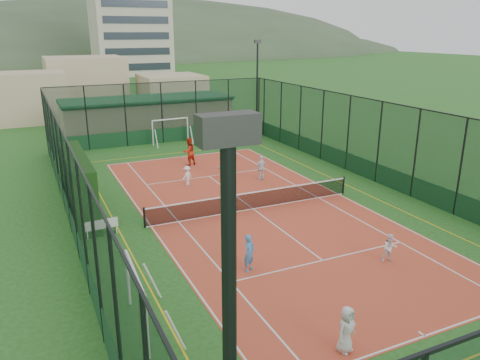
{
  "coord_description": "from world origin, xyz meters",
  "views": [
    {
      "loc": [
        -10.33,
        -20.6,
        8.99
      ],
      "look_at": [
        -0.09,
        1.47,
        1.2
      ],
      "focal_mm": 35.0,
      "sensor_mm": 36.0,
      "label": 1
    }
  ],
  "objects_px": {
    "child_near_mid": "(249,253)",
    "coach": "(189,152)",
    "clubhouse": "(148,115)",
    "child_near_left": "(346,329)",
    "floodlight_ne": "(257,88)",
    "child_far_left": "(187,175)",
    "apartment_tower": "(128,0)",
    "white_bench": "(101,227)",
    "child_far_right": "(261,168)",
    "futsal_goal_far": "(171,131)",
    "child_far_back": "(227,169)",
    "child_near_right": "(390,248)",
    "futsal_goal_near": "(137,301)"
  },
  "relations": [
    {
      "from": "child_near_right",
      "to": "child_far_left",
      "type": "xyz_separation_m",
      "value": [
        -4.23,
        12.92,
        -0.0
      ]
    },
    {
      "from": "coach",
      "to": "child_near_mid",
      "type": "bearing_deg",
      "value": 62.05
    },
    {
      "from": "child_near_left",
      "to": "child_near_mid",
      "type": "xyz_separation_m",
      "value": [
        -0.43,
        5.55,
        0.02
      ]
    },
    {
      "from": "child_near_right",
      "to": "child_far_back",
      "type": "distance_m",
      "value": 13.07
    },
    {
      "from": "clubhouse",
      "to": "futsal_goal_near",
      "type": "distance_m",
      "value": 30.83
    },
    {
      "from": "child_near_left",
      "to": "child_near_right",
      "type": "relative_size",
      "value": 1.21
    },
    {
      "from": "apartment_tower",
      "to": "child_near_mid",
      "type": "bearing_deg",
      "value": -99.75
    },
    {
      "from": "futsal_goal_far",
      "to": "child_far_right",
      "type": "height_order",
      "value": "futsal_goal_far"
    },
    {
      "from": "floodlight_ne",
      "to": "coach",
      "type": "relative_size",
      "value": 4.25
    },
    {
      "from": "child_far_left",
      "to": "floodlight_ne",
      "type": "bearing_deg",
      "value": -163.99
    },
    {
      "from": "child_far_left",
      "to": "child_far_back",
      "type": "height_order",
      "value": "child_far_back"
    },
    {
      "from": "futsal_goal_far",
      "to": "child_far_back",
      "type": "relative_size",
      "value": 2.32
    },
    {
      "from": "futsal_goal_near",
      "to": "child_far_right",
      "type": "height_order",
      "value": "futsal_goal_near"
    },
    {
      "from": "white_bench",
      "to": "child_far_back",
      "type": "bearing_deg",
      "value": 28.63
    },
    {
      "from": "child_far_left",
      "to": "coach",
      "type": "xyz_separation_m",
      "value": [
        1.56,
        4.15,
        0.37
      ]
    },
    {
      "from": "child_near_left",
      "to": "child_far_right",
      "type": "bearing_deg",
      "value": 52.06
    },
    {
      "from": "child_far_right",
      "to": "apartment_tower",
      "type": "bearing_deg",
      "value": -104.7
    },
    {
      "from": "floodlight_ne",
      "to": "child_far_left",
      "type": "xyz_separation_m",
      "value": [
        -10.45,
        -11.29,
        -3.51
      ]
    },
    {
      "from": "apartment_tower",
      "to": "child_far_right",
      "type": "distance_m",
      "value": 79.48
    },
    {
      "from": "child_near_right",
      "to": "child_far_back",
      "type": "xyz_separation_m",
      "value": [
        -1.59,
        12.97,
        0.08
      ]
    },
    {
      "from": "child_far_left",
      "to": "child_far_right",
      "type": "xyz_separation_m",
      "value": [
        4.58,
        -0.96,
        0.18
      ]
    },
    {
      "from": "child_near_mid",
      "to": "coach",
      "type": "xyz_separation_m",
      "value": [
        2.81,
        15.33,
        0.22
      ]
    },
    {
      "from": "clubhouse",
      "to": "floodlight_ne",
      "type": "bearing_deg",
      "value": -32.12
    },
    {
      "from": "floodlight_ne",
      "to": "futsal_goal_far",
      "type": "distance_m",
      "value": 8.69
    },
    {
      "from": "apartment_tower",
      "to": "child_near_left",
      "type": "relative_size",
      "value": 20.58
    },
    {
      "from": "floodlight_ne",
      "to": "child_far_left",
      "type": "relative_size",
      "value": 6.87
    },
    {
      "from": "clubhouse",
      "to": "futsal_goal_far",
      "type": "distance_m",
      "value": 5.67
    },
    {
      "from": "clubhouse",
      "to": "white_bench",
      "type": "relative_size",
      "value": 10.15
    },
    {
      "from": "child_far_back",
      "to": "coach",
      "type": "relative_size",
      "value": 0.7
    },
    {
      "from": "child_near_right",
      "to": "coach",
      "type": "xyz_separation_m",
      "value": [
        -2.68,
        17.07,
        0.37
      ]
    },
    {
      "from": "child_far_left",
      "to": "futsal_goal_near",
      "type": "bearing_deg",
      "value": 33.94
    },
    {
      "from": "clubhouse",
      "to": "child_near_left",
      "type": "xyz_separation_m",
      "value": [
        -2.67,
        -33.41,
        -0.84
      ]
    },
    {
      "from": "floodlight_ne",
      "to": "child_near_right",
      "type": "relative_size",
      "value": 6.87
    },
    {
      "from": "child_near_mid",
      "to": "child_far_left",
      "type": "distance_m",
      "value": 11.25
    },
    {
      "from": "clubhouse",
      "to": "child_far_back",
      "type": "relative_size",
      "value": 11.14
    },
    {
      "from": "child_far_back",
      "to": "child_far_right",
      "type": "bearing_deg",
      "value": 167.76
    },
    {
      "from": "floodlight_ne",
      "to": "white_bench",
      "type": "bearing_deg",
      "value": -134.66
    },
    {
      "from": "white_bench",
      "to": "child_near_left",
      "type": "distance_m",
      "value": 12.52
    },
    {
      "from": "child_near_left",
      "to": "child_near_mid",
      "type": "height_order",
      "value": "child_near_mid"
    },
    {
      "from": "child_near_left",
      "to": "child_near_right",
      "type": "bearing_deg",
      "value": 17.92
    },
    {
      "from": "coach",
      "to": "child_far_left",
      "type": "bearing_deg",
      "value": 51.84
    },
    {
      "from": "clubhouse",
      "to": "coach",
      "type": "height_order",
      "value": "clubhouse"
    },
    {
      "from": "child_near_left",
      "to": "child_near_mid",
      "type": "bearing_deg",
      "value": 75.35
    },
    {
      "from": "child_far_left",
      "to": "coach",
      "type": "distance_m",
      "value": 4.45
    },
    {
      "from": "floodlight_ne",
      "to": "child_near_left",
      "type": "distance_m",
      "value": 30.38
    },
    {
      "from": "apartment_tower",
      "to": "white_bench",
      "type": "height_order",
      "value": "apartment_tower"
    },
    {
      "from": "futsal_goal_far",
      "to": "coach",
      "type": "distance_m",
      "value": 6.95
    },
    {
      "from": "futsal_goal_near",
      "to": "child_near_right",
      "type": "height_order",
      "value": "futsal_goal_near"
    },
    {
      "from": "clubhouse",
      "to": "child_near_left",
      "type": "distance_m",
      "value": 33.53
    },
    {
      "from": "child_far_left",
      "to": "child_far_right",
      "type": "relative_size",
      "value": 0.77
    }
  ]
}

